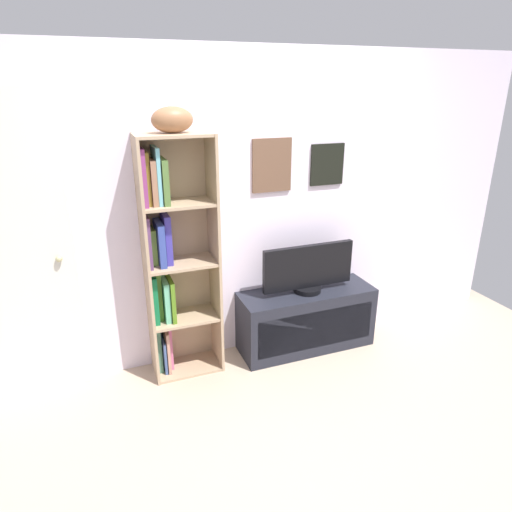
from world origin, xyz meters
TOP-DOWN VIEW (x-y plane):
  - ground at (0.00, 0.00)m, footprint 5.20×5.20m
  - back_wall at (0.00, 1.13)m, footprint 4.80×0.08m
  - bookshelf at (-0.64, 0.98)m, footprint 0.51×0.30m
  - football at (-0.57, 0.95)m, footprint 0.27×0.17m
  - tv_stand at (0.42, 0.91)m, footprint 1.11×0.38m
  - television at (0.42, 0.91)m, footprint 0.76×0.22m
  - door at (-1.69, 1.08)m, footprint 0.87×0.09m

SIDE VIEW (x-z plane):
  - ground at x=0.00m, z-range -0.04..0.00m
  - tv_stand at x=0.42m, z-range 0.00..0.51m
  - television at x=0.42m, z-range 0.50..0.89m
  - bookshelf at x=-0.64m, z-range 0.02..1.79m
  - door at x=-1.69m, z-range 0.00..2.06m
  - back_wall at x=0.00m, z-range 0.00..2.33m
  - football at x=-0.57m, z-range 1.77..1.94m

